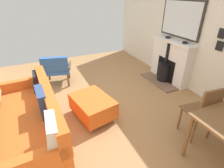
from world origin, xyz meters
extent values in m
cube|color=#A87A4C|center=(0.00, 0.00, 0.00)|extent=(5.23, 6.15, 0.01)
cube|color=silver|center=(-2.61, 0.00, 1.38)|extent=(0.12, 6.15, 2.76)
cube|color=brown|center=(-2.13, -0.28, 0.01)|extent=(0.37, 1.11, 0.03)
cube|color=white|center=(-2.43, -0.28, 0.50)|extent=(0.24, 1.16, 1.00)
cube|color=black|center=(-2.33, -0.28, 0.31)|extent=(0.06, 0.59, 0.57)
cylinder|color=black|center=(-2.29, -0.28, 0.24)|extent=(0.33, 0.33, 0.43)
cylinder|color=black|center=(-2.29, -0.28, 0.47)|extent=(0.34, 0.34, 0.02)
cylinder|color=black|center=(-2.29, -0.28, 0.74)|extent=(0.07, 0.07, 0.52)
cube|color=white|center=(-2.41, -0.28, 1.03)|extent=(0.29, 1.24, 0.05)
cube|color=#2D2823|center=(-2.53, -0.28, 1.52)|extent=(0.04, 1.17, 0.82)
cube|color=silver|center=(-2.51, -0.28, 1.52)|extent=(0.01, 1.09, 0.74)
cylinder|color=black|center=(-2.43, -0.50, 1.07)|extent=(0.12, 0.12, 0.04)
torus|color=black|center=(-2.43, -0.50, 1.09)|extent=(0.12, 0.12, 0.01)
cylinder|color=black|center=(-2.43, 0.05, 1.07)|extent=(0.12, 0.12, 0.04)
torus|color=black|center=(-2.43, 0.05, 1.09)|extent=(0.12, 0.12, 0.01)
cylinder|color=#B2B2B7|center=(1.23, -0.35, 0.05)|extent=(0.04, 0.04, 0.10)
cylinder|color=#B2B2B7|center=(0.62, -0.37, 0.05)|extent=(0.04, 0.04, 0.10)
cube|color=orange|center=(0.89, 0.49, 0.28)|extent=(0.86, 2.03, 0.36)
cube|color=orange|center=(0.56, 0.47, 0.64)|extent=(0.23, 2.00, 0.37)
cube|color=orange|center=(0.93, -0.45, 0.55)|extent=(0.74, 0.15, 0.18)
cube|color=orange|center=(0.84, 1.42, 0.55)|extent=(0.74, 0.15, 0.18)
cube|color=black|center=(0.70, -0.29, 0.61)|extent=(0.15, 0.35, 0.35)
cube|color=#334775|center=(0.66, 0.50, 0.64)|extent=(0.14, 0.42, 0.42)
cube|color=beige|center=(0.63, 1.22, 0.64)|extent=(0.17, 0.42, 0.42)
cylinder|color=#B2B2B7|center=(0.15, 0.07, 0.04)|extent=(0.04, 0.04, 0.09)
cylinder|color=#B2B2B7|center=(0.02, 0.70, 0.04)|extent=(0.04, 0.04, 0.09)
cylinder|color=#B2B2B7|center=(-0.31, -0.02, 0.04)|extent=(0.04, 0.04, 0.09)
cylinder|color=#B2B2B7|center=(-0.44, 0.61, 0.04)|extent=(0.04, 0.04, 0.09)
cube|color=orange|center=(-0.14, 0.34, 0.25)|extent=(0.73, 0.91, 0.31)
cube|color=brown|center=(-0.09, -1.47, 0.18)|extent=(0.05, 0.05, 0.35)
cube|color=brown|center=(0.40, -1.59, 0.18)|extent=(0.05, 0.05, 0.35)
cube|color=brown|center=(0.02, -1.01, 0.18)|extent=(0.05, 0.05, 0.35)
cube|color=brown|center=(0.51, -1.13, 0.18)|extent=(0.05, 0.05, 0.35)
cube|color=#2D60B2|center=(0.21, -1.30, 0.37)|extent=(0.72, 0.69, 0.08)
cube|color=#2D60B2|center=(0.27, -1.05, 0.60)|extent=(0.61, 0.27, 0.38)
cube|color=brown|center=(-0.10, -1.22, 0.46)|extent=(0.17, 0.53, 0.04)
cube|color=brown|center=(0.52, -1.37, 0.46)|extent=(0.17, 0.53, 0.04)
cylinder|color=brown|center=(-1.02, 1.70, 0.36)|extent=(0.05, 0.05, 0.71)
cylinder|color=brown|center=(-1.66, 1.29, 0.22)|extent=(0.04, 0.04, 0.45)
cylinder|color=brown|center=(-1.34, 1.26, 0.22)|extent=(0.04, 0.04, 0.45)
cylinder|color=brown|center=(-1.63, 1.61, 0.22)|extent=(0.04, 0.04, 0.45)
cylinder|color=brown|center=(-1.31, 1.58, 0.22)|extent=(0.04, 0.04, 0.45)
cube|color=brown|center=(-1.49, 1.43, 0.46)|extent=(0.44, 0.44, 0.02)
cube|color=brown|center=(-1.47, 1.60, 0.69)|extent=(0.36, 0.07, 0.45)
cube|color=black|center=(-2.54, 0.74, 1.40)|extent=(0.02, 0.12, 0.18)
cube|color=black|center=(-2.54, 0.78, 1.17)|extent=(0.02, 0.14, 0.18)
camera|label=1|loc=(0.61, 2.82, 2.09)|focal=27.73mm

